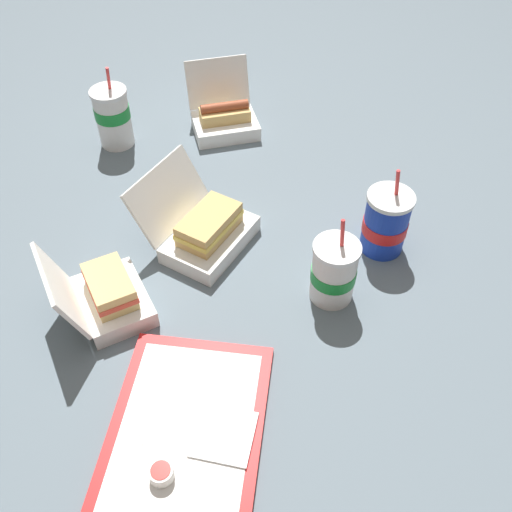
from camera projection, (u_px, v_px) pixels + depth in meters
ground_plane at (247, 260)px, 1.25m from camera, size 3.20×3.20×0.00m
food_tray at (185, 432)px, 0.97m from camera, size 0.39×0.29×0.01m
ketchup_cup at (161, 473)px, 0.90m from camera, size 0.04×0.04×0.02m
napkin_stack at (224, 434)px, 0.95m from camera, size 0.12×0.12×0.00m
plastic_fork at (151, 457)px, 0.93m from camera, size 0.10×0.06×0.00m
clamshell_hotdog_corner at (224, 117)px, 1.56m from camera, size 0.22×0.21×0.17m
clamshell_sandwich_right at (205, 230)px, 1.25m from camera, size 0.28×0.28×0.16m
clamshell_sandwich_center at (107, 295)px, 1.12m from camera, size 0.23×0.23×0.16m
soda_cup_right at (334, 272)px, 1.13m from camera, size 0.09×0.09×0.20m
soda_cup_center at (386, 223)px, 1.22m from camera, size 0.10×0.10×0.21m
soda_cup_front at (113, 116)px, 1.49m from camera, size 0.09×0.09×0.22m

